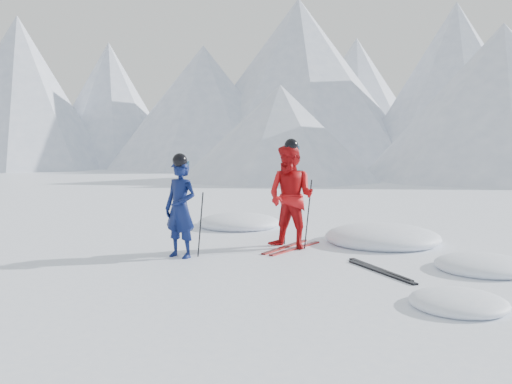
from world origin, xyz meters
The scene contains 12 objects.
ground centered at (0.00, 0.00, 0.00)m, with size 160.00×160.00×0.00m, color white.
skier_blue centered at (-2.53, -0.98, 0.87)m, with size 0.64×0.42×1.75m, color #0B1747.
skier_red centered at (-1.46, 0.92, 1.01)m, with size 0.98×0.76×2.02m, color #B70E11.
pole_blue_left centered at (-2.83, -0.83, 0.58)m, with size 0.02×0.02×1.17m, color black.
pole_blue_right centered at (-2.28, -0.73, 0.58)m, with size 0.02×0.02×1.17m, color black.
pole_red_left centered at (-1.76, 1.17, 0.67)m, with size 0.02×0.02×1.34m, color black.
pole_red_right centered at (-1.16, 1.07, 0.67)m, with size 0.02×0.02×1.34m, color black.
ski_worn_left centered at (-1.58, 0.92, 0.01)m, with size 0.09×1.70×0.03m, color black.
ski_worn_right centered at (-1.34, 0.92, 0.01)m, with size 0.09×1.70×0.03m, color black.
ski_loose_a centered at (0.70, 0.28, 0.01)m, with size 0.09×1.70×0.03m, color black.
ski_loose_b centered at (0.80, 0.13, 0.01)m, with size 0.09×1.70×0.03m, color black.
snow_lumps centered at (-1.01, 2.15, 0.00)m, with size 8.04×5.32×0.52m.
Camera 1 is at (4.44, -7.66, 1.99)m, focal length 38.00 mm.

